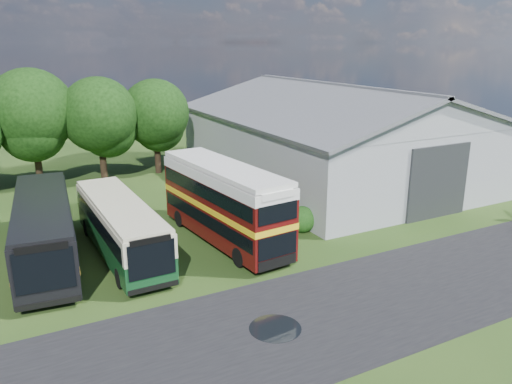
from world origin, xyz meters
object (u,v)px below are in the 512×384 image
storage_shed (332,130)px  bus_green_single (121,227)px  bus_maroon_double (224,203)px  bus_dark_single (44,229)px

storage_shed → bus_green_single: bearing=-157.6°
bus_maroon_double → bus_green_single: bearing=167.0°
storage_shed → bus_maroon_double: storage_shed is taller
storage_shed → bus_dark_single: 25.28m
storage_shed → bus_green_single: 22.10m
bus_green_single → bus_maroon_double: bus_maroon_double is taller
storage_shed → bus_dark_single: bearing=-163.4°
bus_green_single → bus_dark_single: (-3.81, 1.16, 0.17)m
bus_maroon_double → bus_dark_single: size_ratio=0.88×
bus_green_single → bus_dark_single: bearing=161.6°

